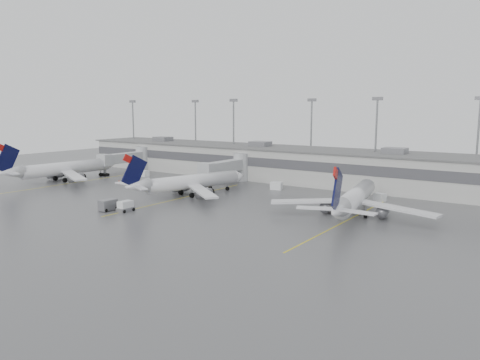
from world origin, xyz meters
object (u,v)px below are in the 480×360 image
Objects in this scene: jet_far_left at (62,168)px; baggage_tug at (125,207)px; jet_mid_left at (188,182)px; jet_mid_right at (354,198)px.

baggage_tug is (39.43, -14.61, -2.52)m from jet_far_left.
jet_far_left is 1.11× the size of jet_mid_left.
jet_mid_left is 0.94× the size of jet_mid_right.
jet_mid_left is 9.86× the size of baggage_tug.
jet_mid_left is 35.03m from jet_mid_right.
jet_far_left is 1.05× the size of jet_mid_right.
jet_far_left is at bearing -159.75° from jet_mid_left.
jet_far_left is 74.02m from jet_mid_right.
jet_mid_right is at bearing 7.97° from jet_far_left.
jet_mid_right is at bearing 19.12° from jet_mid_left.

